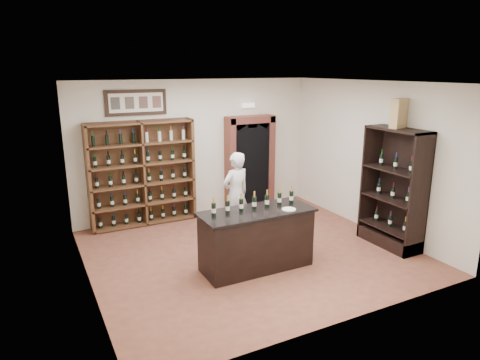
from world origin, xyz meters
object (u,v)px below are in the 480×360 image
at_px(tasting_counter, 256,240).
at_px(counter_bottle_0, 214,209).
at_px(shopkeeper, 236,194).
at_px(wine_shelf, 142,173).
at_px(side_cabinet, 393,206).
at_px(wine_crate, 399,113).

relative_size(tasting_counter, counter_bottle_0, 6.27).
xyz_separation_m(counter_bottle_0, shopkeeper, (1.07, 1.38, -0.27)).
relative_size(wine_shelf, counter_bottle_0, 7.33).
relative_size(counter_bottle_0, side_cabinet, 0.14).
bearing_deg(shopkeeper, wine_shelf, -57.80).
relative_size(tasting_counter, wine_crate, 3.65).
distance_m(wine_shelf, counter_bottle_0, 2.88).
relative_size(wine_shelf, tasting_counter, 1.17).
bearing_deg(tasting_counter, side_cabinet, -6.28).
bearing_deg(wine_shelf, counter_bottle_0, -82.41).
height_order(counter_bottle_0, shopkeeper, shopkeeper).
bearing_deg(counter_bottle_0, side_cabinet, -6.30).
bearing_deg(tasting_counter, wine_crate, -5.33).
xyz_separation_m(shopkeeper, wine_crate, (2.35, -1.72, 1.62)).
distance_m(wine_shelf, shopkeeper, 2.08).
bearing_deg(wine_crate, shopkeeper, 127.40).
bearing_deg(counter_bottle_0, shopkeeper, 52.20).
distance_m(wine_shelf, side_cabinet, 5.02).
relative_size(wine_shelf, side_cabinet, 1.00).
xyz_separation_m(side_cabinet, shopkeeper, (-2.37, 1.76, 0.08)).
relative_size(wine_shelf, wine_crate, 4.27).
distance_m(counter_bottle_0, shopkeeper, 1.77).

